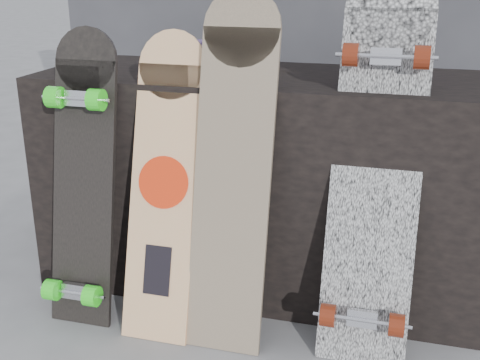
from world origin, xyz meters
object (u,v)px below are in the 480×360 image
(vendor_table, at_px, (262,180))
(skateboard_dark, at_px, (82,176))
(longboard_geisha, at_px, (165,178))
(longboard_celtic, at_px, (234,162))
(longboard_cascadia, at_px, (377,159))

(vendor_table, xyz_separation_m, skateboard_dark, (-0.52, -0.40, 0.11))
(longboard_geisha, distance_m, skateboard_dark, 0.29)
(vendor_table, distance_m, longboard_geisha, 0.46)
(longboard_celtic, height_order, skateboard_dark, longboard_celtic)
(longboard_cascadia, height_order, skateboard_dark, longboard_cascadia)
(longboard_celtic, relative_size, longboard_cascadia, 0.94)
(vendor_table, relative_size, longboard_celtic, 1.44)
(vendor_table, xyz_separation_m, longboard_geisha, (-0.24, -0.37, 0.11))
(longboard_geisha, bearing_deg, skateboard_dark, -174.50)
(vendor_table, relative_size, longboard_geisha, 1.64)
(longboard_cascadia, distance_m, skateboard_dark, 0.96)
(longboard_geisha, distance_m, longboard_cascadia, 0.67)
(longboard_celtic, bearing_deg, vendor_table, 89.17)
(longboard_celtic, distance_m, longboard_cascadia, 0.44)
(vendor_table, height_order, longboard_celtic, longboard_celtic)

